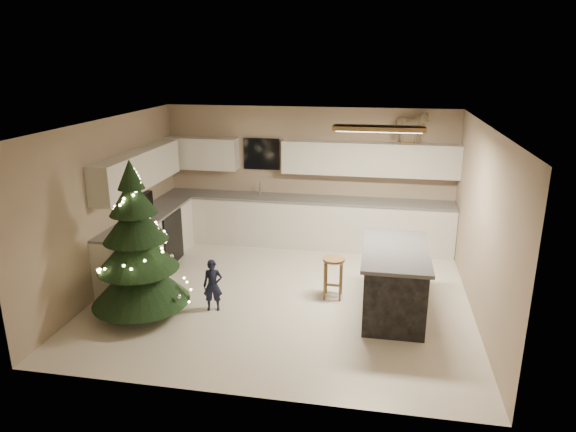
{
  "coord_description": "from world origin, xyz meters",
  "views": [
    {
      "loc": [
        1.33,
        -7.02,
        3.48
      ],
      "look_at": [
        0.0,
        0.35,
        1.15
      ],
      "focal_mm": 32.0,
      "sensor_mm": 36.0,
      "label": 1
    }
  ],
  "objects_px": {
    "island": "(394,280)",
    "toddler": "(213,285)",
    "rocking_horse": "(409,127)",
    "christmas_tree": "(138,254)",
    "bar_stool": "(333,268)"
  },
  "relations": [
    {
      "from": "island",
      "to": "toddler",
      "type": "xyz_separation_m",
      "value": [
        -2.52,
        -0.4,
        -0.1
      ]
    },
    {
      "from": "bar_stool",
      "to": "rocking_horse",
      "type": "distance_m",
      "value": 3.11
    },
    {
      "from": "island",
      "to": "christmas_tree",
      "type": "relative_size",
      "value": 0.77
    },
    {
      "from": "bar_stool",
      "to": "christmas_tree",
      "type": "xyz_separation_m",
      "value": [
        -2.59,
        -1.01,
        0.44
      ]
    },
    {
      "from": "island",
      "to": "christmas_tree",
      "type": "height_order",
      "value": "christmas_tree"
    },
    {
      "from": "toddler",
      "to": "rocking_horse",
      "type": "bearing_deg",
      "value": 35.72
    },
    {
      "from": "bar_stool",
      "to": "toddler",
      "type": "relative_size",
      "value": 0.83
    },
    {
      "from": "christmas_tree",
      "to": "toddler",
      "type": "bearing_deg",
      "value": 17.6
    },
    {
      "from": "bar_stool",
      "to": "toddler",
      "type": "height_order",
      "value": "toddler"
    },
    {
      "from": "bar_stool",
      "to": "toddler",
      "type": "bearing_deg",
      "value": -156.59
    },
    {
      "from": "christmas_tree",
      "to": "toddler",
      "type": "relative_size",
      "value": 2.93
    },
    {
      "from": "bar_stool",
      "to": "christmas_tree",
      "type": "height_order",
      "value": "christmas_tree"
    },
    {
      "from": "island",
      "to": "christmas_tree",
      "type": "distance_m",
      "value": 3.57
    },
    {
      "from": "christmas_tree",
      "to": "rocking_horse",
      "type": "xyz_separation_m",
      "value": [
        3.67,
        3.29,
        1.39
      ]
    },
    {
      "from": "island",
      "to": "toddler",
      "type": "distance_m",
      "value": 2.55
    }
  ]
}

